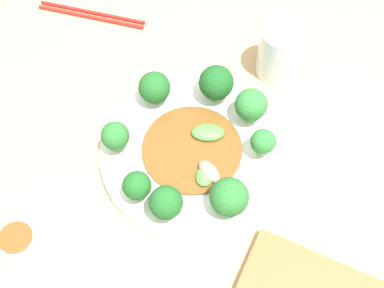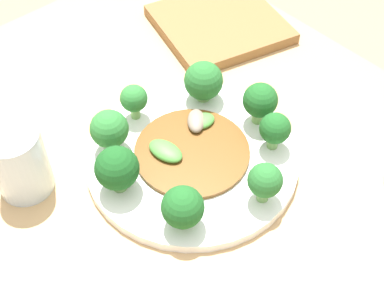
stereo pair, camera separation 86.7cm
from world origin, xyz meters
name	(u,v)px [view 1 (the left image)]	position (x,y,z in m)	size (l,w,h in m)	color
ground_plane	(201,266)	(0.00, 0.00, 0.00)	(8.00, 8.00, 0.00)	#9E8460
table	(203,219)	(0.00, 0.00, 0.35)	(0.89, 0.79, 0.71)	tan
plate	(192,152)	(0.02, 0.03, 0.72)	(0.30, 0.30, 0.02)	white
broccoli_south	(213,83)	(0.00, -0.08, 0.76)	(0.06, 0.06, 0.07)	#70A356
broccoli_southwest	(251,105)	(-0.06, -0.05, 0.76)	(0.05, 0.05, 0.07)	#70A356
broccoli_northwest	(229,197)	(-0.05, 0.12, 0.76)	(0.06, 0.06, 0.07)	#89B76B
broccoli_west	(263,142)	(-0.09, 0.02, 0.76)	(0.04, 0.04, 0.06)	#7AAD5B
broccoli_northeast	(137,186)	(0.09, 0.12, 0.76)	(0.04, 0.04, 0.06)	#70A356
broccoli_southeast	(154,88)	(0.10, -0.05, 0.76)	(0.05, 0.05, 0.06)	#7AAD5B
broccoli_east	(115,136)	(0.14, 0.05, 0.76)	(0.05, 0.05, 0.06)	#70A356
broccoli_north	(166,203)	(0.04, 0.15, 0.76)	(0.05, 0.05, 0.07)	#7AAD5B
stirfry_center	(196,151)	(0.01, 0.03, 0.73)	(0.16, 0.16, 0.02)	brown
drinking_glass	(279,52)	(-0.10, -0.17, 0.76)	(0.07, 0.07, 0.10)	silver
chopsticks	(92,15)	(0.26, -0.23, 0.71)	(0.21, 0.04, 0.01)	red
sauce_dish	(17,239)	(0.25, 0.22, 0.72)	(0.07, 0.07, 0.02)	white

